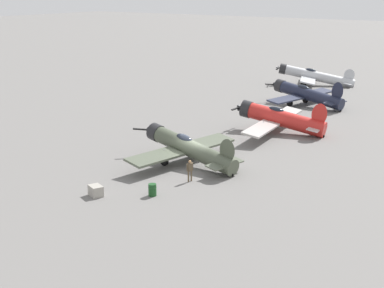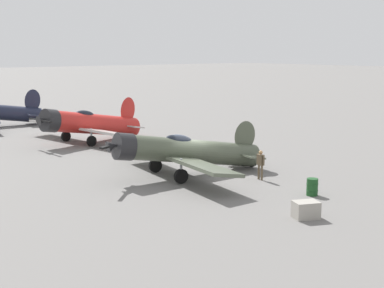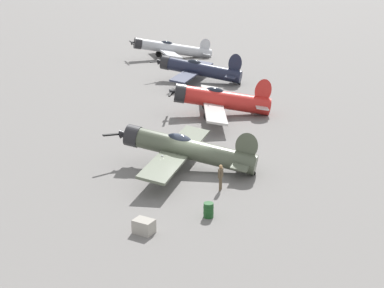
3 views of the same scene
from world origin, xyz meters
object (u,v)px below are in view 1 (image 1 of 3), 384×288
(airplane_mid_apron, at_px, (279,118))
(airplane_far_line, at_px, (306,94))
(ground_crew_mechanic, at_px, (190,169))
(equipment_crate, at_px, (96,191))
(fuel_drum, at_px, (152,190))
(airplane_outer_stand, at_px, (314,76))
(airplane_foreground, at_px, (188,147))

(airplane_mid_apron, height_order, airplane_far_line, airplane_far_line)
(ground_crew_mechanic, distance_m, equipment_crate, 7.22)
(airplane_far_line, height_order, fuel_drum, airplane_far_line)
(airplane_far_line, xyz_separation_m, airplane_outer_stand, (-14.54, -5.25, -0.10))
(airplane_mid_apron, distance_m, equipment_crate, 23.62)
(airplane_foreground, height_order, airplane_mid_apron, airplane_mid_apron)
(equipment_crate, relative_size, fuel_drum, 1.49)
(airplane_foreground, xyz_separation_m, airplane_outer_stand, (-41.99, -7.19, -0.06))
(airplane_outer_stand, relative_size, equipment_crate, 8.86)
(airplane_far_line, bearing_deg, ground_crew_mechanic, 108.82)
(airplane_mid_apron, relative_size, ground_crew_mechanic, 7.99)
(airplane_foreground, distance_m, airplane_outer_stand, 42.60)
(airplane_outer_stand, height_order, equipment_crate, airplane_outer_stand)
(airplane_foreground, xyz_separation_m, equipment_crate, (9.68, -0.97, -1.04))
(airplane_mid_apron, height_order, airplane_outer_stand, airplane_mid_apron)
(airplane_mid_apron, xyz_separation_m, equipment_crate, (23.48, -2.30, -1.06))
(airplane_mid_apron, relative_size, equipment_crate, 10.40)
(airplane_outer_stand, bearing_deg, airplane_mid_apron, 85.19)
(airplane_foreground, relative_size, fuel_drum, 13.05)
(equipment_crate, bearing_deg, airplane_outer_stand, -173.14)
(airplane_far_line, relative_size, fuel_drum, 13.65)
(airplane_outer_stand, distance_m, equipment_crate, 52.06)
(airplane_mid_apron, bearing_deg, equipment_crate, 76.85)
(airplane_foreground, relative_size, airplane_mid_apron, 0.84)
(ground_crew_mechanic, height_order, equipment_crate, ground_crew_mechanic)
(airplane_foreground, height_order, airplane_outer_stand, airplane_outer_stand)
(airplane_outer_stand, distance_m, ground_crew_mechanic, 46.51)
(equipment_crate, bearing_deg, airplane_mid_apron, 174.41)
(ground_crew_mechanic, height_order, fuel_drum, ground_crew_mechanic)
(airplane_foreground, bearing_deg, airplane_outer_stand, -71.18)
(airplane_far_line, bearing_deg, airplane_foreground, 104.43)
(airplane_foreground, distance_m, airplane_mid_apron, 13.86)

